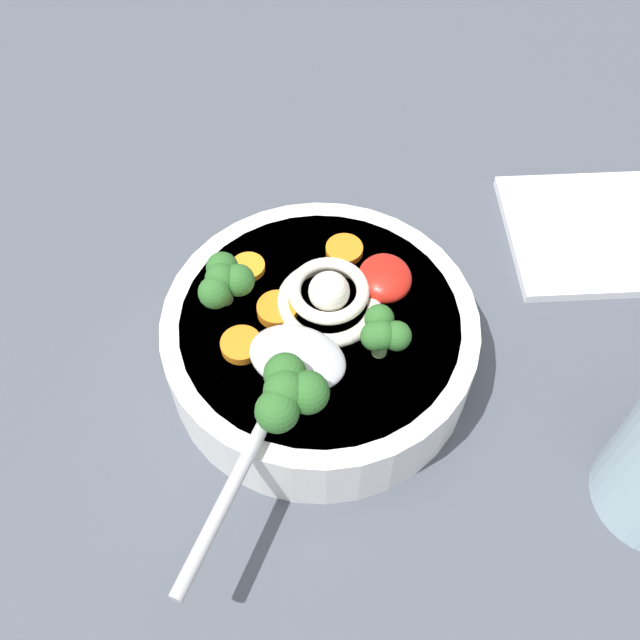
# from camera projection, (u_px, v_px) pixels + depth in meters

# --- Properties ---
(table_slab) EXTENTS (1.19, 1.19, 0.04)m
(table_slab) POSITION_uv_depth(u_px,v_px,m) (330.00, 407.00, 0.51)
(table_slab) COLOR #474C56
(table_slab) RESTS_ON ground
(soup_bowl) EXTENTS (0.20, 0.20, 0.05)m
(soup_bowl) POSITION_uv_depth(u_px,v_px,m) (320.00, 342.00, 0.48)
(soup_bowl) COLOR white
(soup_bowl) RESTS_ON table_slab
(noodle_pile) EXTENTS (0.07, 0.07, 0.03)m
(noodle_pile) POSITION_uv_depth(u_px,v_px,m) (328.00, 297.00, 0.46)
(noodle_pile) COLOR silver
(noodle_pile) RESTS_ON soup_bowl
(soup_spoon) EXTENTS (0.17, 0.10, 0.02)m
(soup_spoon) POSITION_uv_depth(u_px,v_px,m) (288.00, 376.00, 0.43)
(soup_spoon) COLOR #B7B7BC
(soup_spoon) RESTS_ON soup_bowl
(chili_sauce_dollop) EXTENTS (0.04, 0.03, 0.02)m
(chili_sauce_dollop) POSITION_uv_depth(u_px,v_px,m) (385.00, 278.00, 0.47)
(chili_sauce_dollop) COLOR red
(chili_sauce_dollop) RESTS_ON soup_bowl
(broccoli_floret_near_spoon) EXTENTS (0.04, 0.03, 0.03)m
(broccoli_floret_near_spoon) POSITION_uv_depth(u_px,v_px,m) (383.00, 331.00, 0.44)
(broccoli_floret_near_spoon) COLOR #7A9E60
(broccoli_floret_near_spoon) RESTS_ON soup_bowl
(broccoli_floret_right) EXTENTS (0.04, 0.03, 0.03)m
(broccoli_floret_right) POSITION_uv_depth(u_px,v_px,m) (224.00, 280.00, 0.45)
(broccoli_floret_right) COLOR #7A9E60
(broccoli_floret_right) RESTS_ON soup_bowl
(broccoli_floret_left) EXTENTS (0.05, 0.04, 0.04)m
(broccoli_floret_left) POSITION_uv_depth(u_px,v_px,m) (289.00, 393.00, 0.41)
(broccoli_floret_left) COLOR #7A9E60
(broccoli_floret_left) RESTS_ON soup_bowl
(carrot_slice_beside_chili) EXTENTS (0.02, 0.02, 0.00)m
(carrot_slice_beside_chili) POSITION_uv_depth(u_px,v_px,m) (248.00, 267.00, 0.48)
(carrot_slice_beside_chili) COLOR orange
(carrot_slice_beside_chili) RESTS_ON soup_bowl
(carrot_slice_beside_noodles) EXTENTS (0.03, 0.03, 0.01)m
(carrot_slice_beside_noodles) POSITION_uv_depth(u_px,v_px,m) (277.00, 310.00, 0.46)
(carrot_slice_beside_noodles) COLOR orange
(carrot_slice_beside_noodles) RESTS_ON soup_bowl
(carrot_slice_extra_b) EXTENTS (0.02, 0.02, 0.01)m
(carrot_slice_extra_b) POSITION_uv_depth(u_px,v_px,m) (344.00, 250.00, 0.49)
(carrot_slice_extra_b) COLOR orange
(carrot_slice_extra_b) RESTS_ON soup_bowl
(carrot_slice_front) EXTENTS (0.03, 0.03, 0.01)m
(carrot_slice_front) POSITION_uv_depth(u_px,v_px,m) (241.00, 345.00, 0.45)
(carrot_slice_front) COLOR orange
(carrot_slice_front) RESTS_ON soup_bowl
(folded_napkin) EXTENTS (0.12, 0.13, 0.01)m
(folded_napkin) POSITION_uv_depth(u_px,v_px,m) (589.00, 233.00, 0.57)
(folded_napkin) COLOR white
(folded_napkin) RESTS_ON table_slab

